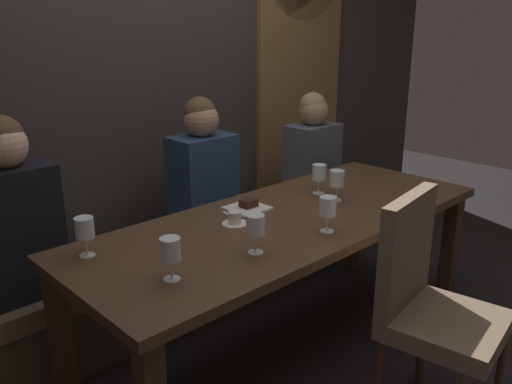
{
  "coord_description": "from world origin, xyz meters",
  "views": [
    {
      "loc": [
        -1.78,
        -1.63,
        1.63
      ],
      "look_at": [
        -0.06,
        0.16,
        0.84
      ],
      "focal_mm": 37.1,
      "sensor_mm": 36.0,
      "label": 1
    }
  ],
  "objects_px": {
    "banquette_bench": "(202,266)",
    "fork_on_table": "(231,217)",
    "chair_near_side": "(428,298)",
    "diner_far_end": "(312,150)",
    "diner_bearded": "(203,170)",
    "diner_redhead": "(13,214)",
    "wine_glass_center_front": "(319,174)",
    "wine_glass_far_left": "(170,250)",
    "wine_glass_far_right": "(328,208)",
    "dining_table": "(288,233)",
    "wine_glass_near_right": "(337,179)",
    "espresso_cup": "(235,219)",
    "wine_glass_near_left": "(85,229)",
    "wine_glass_center_back": "(255,226)",
    "dessert_plate": "(248,206)"
  },
  "relations": [
    {
      "from": "wine_glass_near_left",
      "to": "fork_on_table",
      "type": "xyz_separation_m",
      "value": [
        0.71,
        -0.07,
        -0.11
      ]
    },
    {
      "from": "wine_glass_far_right",
      "to": "fork_on_table",
      "type": "relative_size",
      "value": 0.96
    },
    {
      "from": "chair_near_side",
      "to": "diner_bearded",
      "type": "height_order",
      "value": "diner_bearded"
    },
    {
      "from": "banquette_bench",
      "to": "dessert_plate",
      "type": "bearing_deg",
      "value": -98.24
    },
    {
      "from": "diner_redhead",
      "to": "wine_glass_center_front",
      "type": "distance_m",
      "value": 1.53
    },
    {
      "from": "espresso_cup",
      "to": "banquette_bench",
      "type": "bearing_deg",
      "value": 66.4
    },
    {
      "from": "banquette_bench",
      "to": "wine_glass_center_back",
      "type": "relative_size",
      "value": 15.24
    },
    {
      "from": "diner_bearded",
      "to": "wine_glass_far_left",
      "type": "bearing_deg",
      "value": -133.76
    },
    {
      "from": "banquette_bench",
      "to": "wine_glass_center_front",
      "type": "xyz_separation_m",
      "value": [
        0.38,
        -0.57,
        0.62
      ]
    },
    {
      "from": "chair_near_side",
      "to": "wine_glass_far_left",
      "type": "relative_size",
      "value": 5.98
    },
    {
      "from": "wine_glass_center_back",
      "to": "banquette_bench",
      "type": "bearing_deg",
      "value": 65.4
    },
    {
      "from": "banquette_bench",
      "to": "diner_far_end",
      "type": "height_order",
      "value": "diner_far_end"
    },
    {
      "from": "dessert_plate",
      "to": "fork_on_table",
      "type": "bearing_deg",
      "value": -164.56
    },
    {
      "from": "wine_glass_center_front",
      "to": "wine_glass_near_left",
      "type": "relative_size",
      "value": 1.0
    },
    {
      "from": "banquette_bench",
      "to": "wine_glass_far_left",
      "type": "height_order",
      "value": "wine_glass_far_left"
    },
    {
      "from": "diner_redhead",
      "to": "wine_glass_center_front",
      "type": "xyz_separation_m",
      "value": [
        1.43,
        -0.54,
        0.01
      ]
    },
    {
      "from": "wine_glass_near_right",
      "to": "wine_glass_far_right",
      "type": "bearing_deg",
      "value": -147.09
    },
    {
      "from": "diner_bearded",
      "to": "wine_glass_far_left",
      "type": "distance_m",
      "value": 1.19
    },
    {
      "from": "diner_far_end",
      "to": "wine_glass_near_right",
      "type": "xyz_separation_m",
      "value": [
        -0.6,
        -0.68,
        0.05
      ]
    },
    {
      "from": "diner_far_end",
      "to": "dining_table",
      "type": "bearing_deg",
      "value": -145.06
    },
    {
      "from": "chair_near_side",
      "to": "wine_glass_near_right",
      "type": "relative_size",
      "value": 5.98
    },
    {
      "from": "wine_glass_near_left",
      "to": "wine_glass_center_back",
      "type": "height_order",
      "value": "same"
    },
    {
      "from": "chair_near_side",
      "to": "wine_glass_center_back",
      "type": "distance_m",
      "value": 0.77
    },
    {
      "from": "diner_far_end",
      "to": "wine_glass_far_right",
      "type": "distance_m",
      "value": 1.35
    },
    {
      "from": "wine_glass_far_right",
      "to": "wine_glass_far_left",
      "type": "bearing_deg",
      "value": 173.12
    },
    {
      "from": "diner_far_end",
      "to": "wine_glass_far_left",
      "type": "distance_m",
      "value": 1.95
    },
    {
      "from": "diner_far_end",
      "to": "wine_glass_far_right",
      "type": "bearing_deg",
      "value": -136.7
    },
    {
      "from": "diner_far_end",
      "to": "wine_glass_near_left",
      "type": "height_order",
      "value": "diner_far_end"
    },
    {
      "from": "diner_bearded",
      "to": "wine_glass_center_front",
      "type": "distance_m",
      "value": 0.67
    },
    {
      "from": "banquette_bench",
      "to": "chair_near_side",
      "type": "bearing_deg",
      "value": -87.1
    },
    {
      "from": "dining_table",
      "to": "wine_glass_near_right",
      "type": "distance_m",
      "value": 0.41
    },
    {
      "from": "banquette_bench",
      "to": "dessert_plate",
      "type": "height_order",
      "value": "dessert_plate"
    },
    {
      "from": "wine_glass_far_right",
      "to": "dessert_plate",
      "type": "bearing_deg",
      "value": 96.26
    },
    {
      "from": "wine_glass_far_left",
      "to": "espresso_cup",
      "type": "bearing_deg",
      "value": 25.68
    },
    {
      "from": "wine_glass_center_back",
      "to": "diner_redhead",
      "type": "bearing_deg",
      "value": 125.96
    },
    {
      "from": "dining_table",
      "to": "diner_bearded",
      "type": "distance_m",
      "value": 0.72
    },
    {
      "from": "dining_table",
      "to": "wine_glass_center_front",
      "type": "distance_m",
      "value": 0.45
    },
    {
      "from": "chair_near_side",
      "to": "wine_glass_far_left",
      "type": "bearing_deg",
      "value": 147.02
    },
    {
      "from": "diner_bearded",
      "to": "diner_redhead",
      "type": "bearing_deg",
      "value": -178.52
    },
    {
      "from": "diner_redhead",
      "to": "dessert_plate",
      "type": "height_order",
      "value": "diner_redhead"
    },
    {
      "from": "banquette_bench",
      "to": "chair_near_side",
      "type": "distance_m",
      "value": 1.46
    },
    {
      "from": "wine_glass_far_right",
      "to": "fork_on_table",
      "type": "xyz_separation_m",
      "value": [
        -0.2,
        0.43,
        -0.11
      ]
    },
    {
      "from": "banquette_bench",
      "to": "diner_far_end",
      "type": "relative_size",
      "value": 3.35
    },
    {
      "from": "wine_glass_far_left",
      "to": "wine_glass_far_right",
      "type": "bearing_deg",
      "value": -6.88
    },
    {
      "from": "wine_glass_near_left",
      "to": "wine_glass_far_left",
      "type": "distance_m",
      "value": 0.43
    },
    {
      "from": "wine_glass_center_front",
      "to": "wine_glass_far_left",
      "type": "xyz_separation_m",
      "value": [
        -1.18,
        -0.29,
        0.0
      ]
    },
    {
      "from": "chair_near_side",
      "to": "banquette_bench",
      "type": "bearing_deg",
      "value": 92.9
    },
    {
      "from": "chair_near_side",
      "to": "espresso_cup",
      "type": "xyz_separation_m",
      "value": [
        -0.34,
        0.82,
        0.21
      ]
    },
    {
      "from": "banquette_bench",
      "to": "fork_on_table",
      "type": "relative_size",
      "value": 14.71
    },
    {
      "from": "wine_glass_center_back",
      "to": "wine_glass_near_right",
      "type": "bearing_deg",
      "value": 13.92
    }
  ]
}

